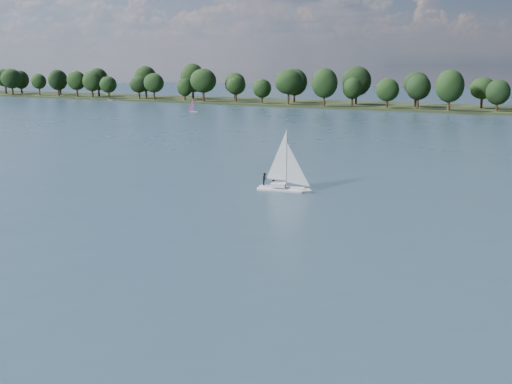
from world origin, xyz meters
TOP-DOWN VIEW (x-y plane):
  - ground at (0.00, 100.00)m, footprint 700.00×700.00m
  - far_shore at (0.00, 212.00)m, footprint 660.00×40.00m
  - sailboat at (-9.50, 54.44)m, footprint 6.67×3.12m
  - dinghy_pink at (-93.40, 154.29)m, footprint 3.29×2.87m
  - pontoon at (-166.53, 192.46)m, footprint 4.16×2.35m
  - treeline at (-10.45, 208.29)m, footprint 562.83×74.31m

SIDE VIEW (x-z plane):
  - ground at x=0.00m, z-range 0.00..0.00m
  - far_shore at x=0.00m, z-range -0.75..0.75m
  - pontoon at x=-166.53m, z-range -0.25..0.25m
  - dinghy_pink at x=-93.40m, z-range -1.33..3.72m
  - sailboat at x=-9.50m, z-range -1.87..6.60m
  - treeline at x=-10.45m, z-range -0.76..16.97m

